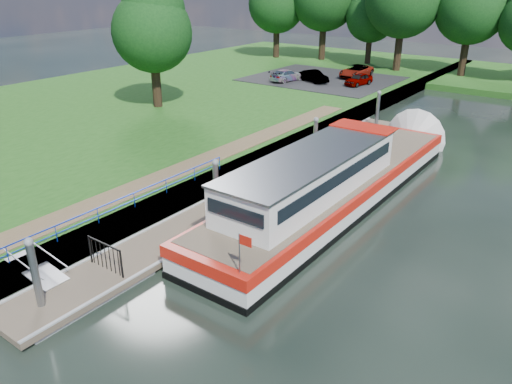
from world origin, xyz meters
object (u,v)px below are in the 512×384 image
Objects in this scene: car_d at (356,71)px; pontoon at (271,185)px; barge at (340,180)px; car_a at (359,79)px; car_c at (287,75)px; car_b at (314,76)px.

pontoon is at bearing -70.85° from car_d.
car_a is at bearing 113.60° from barge.
car_a reaches higher than pontoon.
barge is 29.32m from car_d.
pontoon is 24.98m from car_a.
car_a is at bearing -151.54° from car_c.
car_b is 2.69m from car_c.
barge is at bearing 138.03° from car_c.
barge is 4.69× the size of car_d.
car_c is (-13.21, 21.75, 1.22)m from pontoon.
pontoon is 28.88m from car_d.
pontoon is at bearing -166.55° from barge.
pontoon is 3.81m from barge.
car_d is (4.71, 5.81, 0.06)m from car_c.
car_a is 0.72× the size of car_d.
pontoon is 1.42× the size of barge.
pontoon is at bearing 130.49° from car_c.
car_c is (-2.45, -1.12, 0.00)m from car_b.
barge is at bearing -124.53° from car_b.
barge is at bearing 13.45° from pontoon.
car_d is at bearing -119.77° from car_c.
pontoon is 6.66× the size of car_d.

